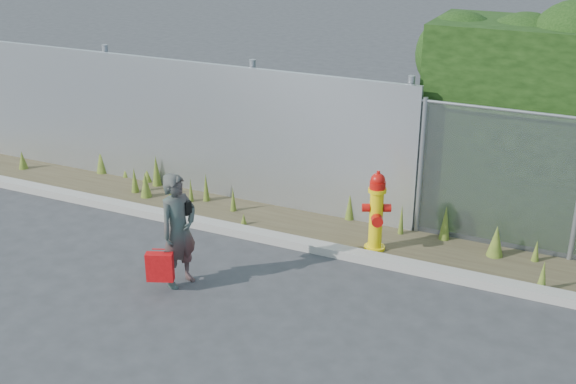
# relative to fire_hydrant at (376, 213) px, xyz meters

# --- Properties ---
(ground) EXTENTS (80.00, 80.00, 0.00)m
(ground) POSITION_rel_fire_hydrant_xyz_m (-0.68, -2.16, -0.58)
(ground) COLOR #323234
(ground) RESTS_ON ground
(curb) EXTENTS (16.00, 0.22, 0.12)m
(curb) POSITION_rel_fire_hydrant_xyz_m (-0.68, -0.36, -0.52)
(curb) COLOR gray
(curb) RESTS_ON ground
(weed_strip) EXTENTS (16.00, 1.30, 0.55)m
(weed_strip) POSITION_rel_fire_hydrant_xyz_m (-0.90, 0.36, -0.47)
(weed_strip) COLOR #443A27
(weed_strip) RESTS_ON ground
(corrugated_fence) EXTENTS (8.50, 0.21, 2.30)m
(corrugated_fence) POSITION_rel_fire_hydrant_xyz_m (-3.93, 0.85, 0.53)
(corrugated_fence) COLOR #A4A6AB
(corrugated_fence) RESTS_ON ground
(fire_hydrant) EXTENTS (0.40, 0.36, 1.19)m
(fire_hydrant) POSITION_rel_fire_hydrant_xyz_m (0.00, 0.00, 0.00)
(fire_hydrant) COLOR yellow
(fire_hydrant) RESTS_ON ground
(woman) EXTENTS (0.50, 0.62, 1.50)m
(woman) POSITION_rel_fire_hydrant_xyz_m (-1.95, -1.93, 0.17)
(woman) COLOR #0F6255
(woman) RESTS_ON ground
(red_tote_bag) EXTENTS (0.34, 0.12, 0.44)m
(red_tote_bag) POSITION_rel_fire_hydrant_xyz_m (-2.06, -2.23, -0.22)
(red_tote_bag) COLOR #AB090A
(black_shoulder_bag) EXTENTS (0.23, 0.10, 0.18)m
(black_shoulder_bag) POSITION_rel_fire_hydrant_xyz_m (-1.96, -1.80, 0.45)
(black_shoulder_bag) COLOR black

